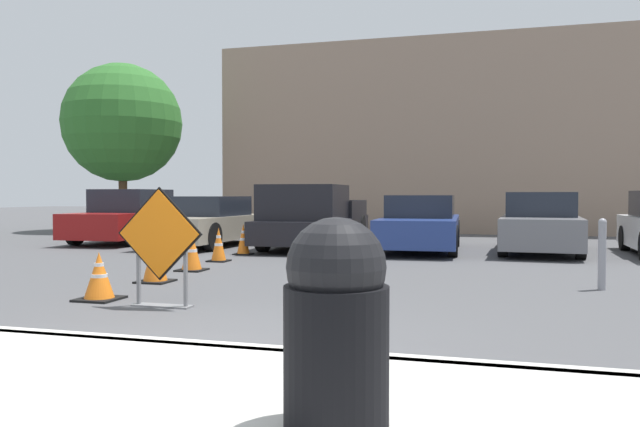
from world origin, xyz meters
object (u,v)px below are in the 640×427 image
Objects in this scene: trash_bin at (336,322)px; traffic_cone_fourth at (219,245)px; road_closed_sign at (160,243)px; traffic_cone_second at (155,257)px; parked_car_second at (208,223)px; traffic_cone_fifth at (243,240)px; bollard_nearest at (602,252)px; parked_car_fourth at (541,225)px; parked_car_nearest at (130,218)px; pickup_truck at (313,220)px; traffic_cone_third at (192,251)px; traffic_cone_nearest at (99,277)px; parked_car_third at (421,224)px.

traffic_cone_fourth is at bearing 118.50° from trash_bin.
road_closed_sign is 2.30m from traffic_cone_second.
parked_car_second is 13.69m from trash_bin.
road_closed_sign is 2.07× the size of traffic_cone_fifth.
parked_car_second is 10.42m from bollard_nearest.
parked_car_fourth reaches higher than bollard_nearest.
parked_car_fourth is at bearing 60.67° from road_closed_sign.
trash_bin is at bearing -61.50° from traffic_cone_fourth.
trash_bin is at bearing 120.48° from parked_car_second.
road_closed_sign reaches higher than parked_car_second.
pickup_truck is at bearing 172.76° from parked_car_nearest.
pickup_truck reaches higher than traffic_cone_third.
traffic_cone_fifth is 0.16× the size of parked_car_second.
pickup_truck reaches higher than parked_car_second.
pickup_truck is (2.83, 0.25, 0.10)m from parked_car_second.
road_closed_sign is at bearing 90.80° from pickup_truck.
road_closed_sign is 11.06m from parked_car_nearest.
road_closed_sign reaches higher than traffic_cone_second.
traffic_cone_third is 3.08m from traffic_cone_fifth.
traffic_cone_second is 1.10× the size of traffic_cone_third.
trash_bin is at bearing -57.53° from traffic_cone_third.
parked_car_nearest is at bearing -7.65° from pickup_truck.
bollard_nearest reaches higher than traffic_cone_fourth.
trash_bin reaches higher than traffic_cone_fifth.
traffic_cone_nearest is 0.13× the size of parked_car_third.
traffic_cone_third is 7.53m from parked_car_nearest.
traffic_cone_second is 8.80m from parked_car_nearest.
pickup_truck is at bearing 93.97° from road_closed_sign.
parked_car_second is at bearing 106.28° from traffic_cone_nearest.
trash_bin is (4.65, -8.56, 0.36)m from traffic_cone_fourth.
trash_bin is (9.35, -12.71, -0.00)m from parked_car_nearest.
pickup_truck is (1.01, 2.20, 0.39)m from traffic_cone_fifth.
traffic_cone_nearest is 0.14× the size of parked_car_nearest.
traffic_cone_second is at bearing 51.61° from parked_car_fourth.
traffic_cone_second is 6.71m from bollard_nearest.
pickup_truck is at bearing 75.99° from traffic_cone_fourth.
trash_bin is (6.54, -12.02, 0.07)m from parked_car_second.
traffic_cone_nearest is 0.90× the size of traffic_cone_fourth.
traffic_cone_nearest is at bearing -157.35° from bollard_nearest.
parked_car_nearest is 4.35× the size of bollard_nearest.
parked_car_nearest is at bearing 1.98° from parked_car_fourth.
pickup_truck reaches higher than traffic_cone_nearest.
pickup_truck is (0.74, 5.27, 0.38)m from traffic_cone_third.
pickup_truck is (0.93, 3.72, 0.39)m from traffic_cone_fourth.
traffic_cone_fourth is at bearing 96.18° from traffic_cone_second.
pickup_truck is 1.28× the size of parked_car_fourth.
pickup_truck reaches higher than parked_car_fourth.
bollard_nearest is at bearing 117.32° from parked_car_third.
parked_car_nearest reaches higher than traffic_cone_fifth.
traffic_cone_fourth is 3.96m from parked_car_second.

